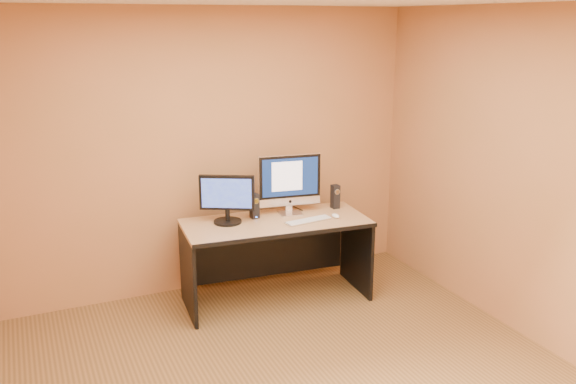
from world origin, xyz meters
name	(u,v)px	position (x,y,z in m)	size (l,w,h in m)	color
walls	(303,213)	(0.00, 0.00, 1.30)	(4.00, 4.00, 2.60)	#AB6B45
desk	(276,261)	(0.42, 1.42, 0.38)	(1.63, 0.71, 0.76)	tan
imac	(290,184)	(0.63, 1.56, 1.04)	(0.58, 0.21, 0.56)	silver
second_monitor	(227,199)	(0.02, 1.55, 0.97)	(0.49, 0.25, 0.43)	black
speaker_left	(254,206)	(0.28, 1.58, 0.87)	(0.07, 0.07, 0.22)	black
speaker_right	(335,197)	(1.09, 1.55, 0.87)	(0.07, 0.07, 0.22)	black
keyboard	(309,220)	(0.68, 1.29, 0.76)	(0.44, 0.12, 0.02)	silver
mouse	(336,216)	(0.95, 1.29, 0.77)	(0.06, 0.10, 0.04)	white
cable_a	(296,207)	(0.75, 1.71, 0.76)	(0.01, 0.01, 0.22)	black
cable_b	(286,208)	(0.66, 1.74, 0.76)	(0.01, 0.01, 0.18)	black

